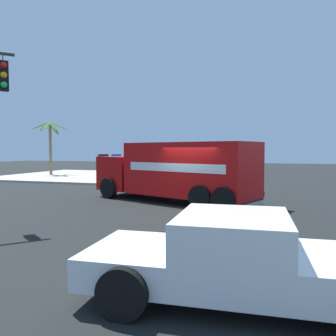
{
  "coord_description": "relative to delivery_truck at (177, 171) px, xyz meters",
  "views": [
    {
      "loc": [
        -13.99,
        -3.44,
        2.4
      ],
      "look_at": [
        0.82,
        1.25,
        1.57
      ],
      "focal_mm": 36.65,
      "sensor_mm": 36.0,
      "label": 1
    }
  ],
  "objects": [
    {
      "name": "ground_plane",
      "position": [
        -1.2,
        -0.95,
        -1.44
      ],
      "size": [
        100.0,
        100.0,
        0.0
      ],
      "primitive_type": "plane",
      "color": "black"
    },
    {
      "name": "sidewalk_corner_far",
      "position": [
        11.93,
        12.18,
        -1.37
      ],
      "size": [
        12.98,
        12.98,
        0.14
      ],
      "primitive_type": "cube",
      "color": "#B2ADA0",
      "rests_on": "ground"
    },
    {
      "name": "delivery_truck",
      "position": [
        0.0,
        0.0,
        0.0
      ],
      "size": [
        5.33,
        8.39,
        2.73
      ],
      "color": "red",
      "rests_on": "ground"
    },
    {
      "name": "pickup_white",
      "position": [
        -9.78,
        -3.95,
        -0.71
      ],
      "size": [
        2.49,
        5.31,
        1.38
      ],
      "color": "white",
      "rests_on": "ground"
    },
    {
      "name": "sedan_maroon",
      "position": [
        8.95,
        4.19,
        -0.81
      ],
      "size": [
        2.05,
        4.3,
        1.31
      ],
      "color": "maroon",
      "rests_on": "ground"
    },
    {
      "name": "vending_machine_red",
      "position": [
        14.22,
        11.45,
        -0.37
      ],
      "size": [
        1.15,
        1.17,
        1.85
      ],
      "color": "black",
      "rests_on": "sidewalk_corner_far"
    },
    {
      "name": "vending_machine_blue",
      "position": [
        14.65,
        10.25,
        -0.37
      ],
      "size": [
        1.04,
        1.12,
        1.85
      ],
      "color": "#0F38B2",
      "rests_on": "sidewalk_corner_far"
    },
    {
      "name": "palm_tree_far",
      "position": [
        11.65,
        15.48,
        2.05
      ],
      "size": [
        2.92,
        3.12,
        4.85
      ],
      "color": "#7A6647",
      "rests_on": "sidewalk_corner_far"
    }
  ]
}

